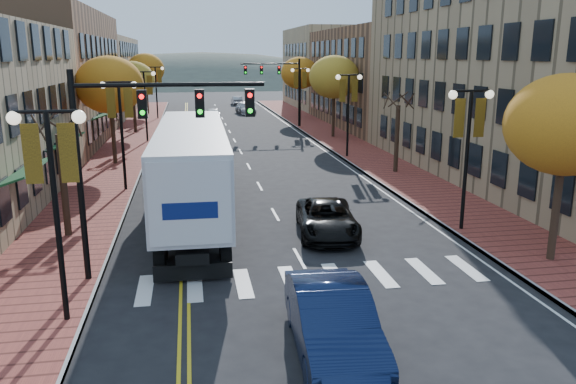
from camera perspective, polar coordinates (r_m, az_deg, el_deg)
name	(u,v)px	position (r m, az deg, el deg)	size (l,w,h in m)	color
ground	(324,304)	(17.57, 3.71, -11.27)	(200.00, 200.00, 0.00)	black
sidewalk_left	(128,145)	(48.79, -15.95, 4.61)	(4.00, 85.00, 0.15)	brown
sidewalk_right	(337,140)	(50.18, 5.02, 5.34)	(4.00, 85.00, 0.15)	brown
building_left_mid	(30,78)	(53.14, -24.71, 10.50)	(12.00, 24.00, 11.00)	brown
building_left_far	(83,76)	(77.62, -20.08, 11.03)	(12.00, 26.00, 9.50)	#9E8966
building_right_near	(563,53)	(38.57, 26.12, 12.55)	(15.00, 28.00, 15.00)	#997F5B
building_right_mid	(402,78)	(61.69, 11.52, 11.29)	(15.00, 24.00, 10.00)	brown
building_right_far	(346,68)	(82.55, 5.90, 12.41)	(15.00, 20.00, 11.00)	#9E8966
tree_left_a	(64,186)	(24.57, -21.82, 0.61)	(0.28, 0.28, 4.20)	#382619
tree_left_b	(110,85)	(39.83, -17.67, 10.32)	(4.48, 4.48, 7.21)	#382619
tree_left_c	(132,80)	(55.74, -15.53, 10.88)	(4.16, 4.16, 6.69)	#382619
tree_left_d	(146,69)	(73.65, -14.27, 11.99)	(4.61, 4.61, 7.42)	#382619
tree_right_a	(566,125)	(21.79, 26.39, 6.10)	(4.16, 4.16, 6.69)	#382619
tree_right_b	(397,139)	(36.20, 10.99, 5.33)	(0.28, 0.28, 4.20)	#382619
tree_right_c	(334,77)	(51.13, 4.71, 11.55)	(4.48, 4.48, 7.21)	#382619
tree_right_d	(300,73)	(66.73, 1.18, 11.98)	(4.35, 4.35, 7.00)	#382619
lamp_left_a	(52,176)	(16.19, -22.81, 1.50)	(1.96, 0.36, 6.05)	black
lamp_left_b	(121,114)	(31.82, -16.65, 7.57)	(1.96, 0.36, 6.05)	black
lamp_left_c	(145,92)	(49.68, -14.36, 9.77)	(1.96, 0.36, 6.05)	black
lamp_left_d	(156,82)	(67.62, -13.27, 10.80)	(1.96, 0.36, 6.05)	black
lamp_right_a	(468,133)	(24.47, 17.86, 5.77)	(1.96, 0.36, 6.05)	black
lamp_right_b	(348,99)	(41.17, 6.16, 9.36)	(1.96, 0.36, 6.05)	black
lamp_right_c	(300,86)	(58.64, 1.24, 10.75)	(1.96, 0.36, 6.05)	black
traffic_mast_near	(138,135)	(18.69, -14.95, 5.60)	(6.10, 0.35, 7.00)	black
traffic_mast_far	(281,80)	(58.25, -0.74, 11.35)	(6.10, 0.34, 7.00)	black
semi_truck	(192,163)	(26.42, -9.68, 2.97)	(3.09, 17.53, 4.37)	black
navy_sedan	(333,322)	(14.54, 4.55, -13.04)	(1.87, 5.38, 1.77)	#0D1735
black_suv	(327,218)	(23.73, 3.97, -2.69)	(2.36, 5.12, 1.42)	black
car_far_white	(213,114)	(65.75, -7.63, 7.82)	(1.64, 4.07, 1.39)	silver
car_far_silver	(245,108)	(72.63, -4.35, 8.47)	(1.95, 4.81, 1.40)	#A3A3AB
car_far_oncoming	(237,100)	(86.23, -5.23, 9.25)	(1.35, 3.87, 1.28)	#ACADB4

